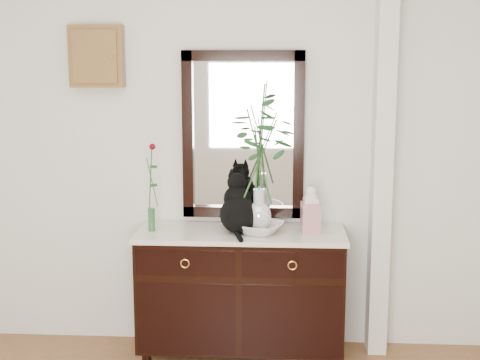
# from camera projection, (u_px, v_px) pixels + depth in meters

# --- Properties ---
(wall_back) EXTENTS (3.60, 0.04, 2.70)m
(wall_back) POSITION_uv_depth(u_px,v_px,m) (228.00, 148.00, 4.42)
(wall_back) COLOR silver
(wall_back) RESTS_ON ground
(pilaster) EXTENTS (0.12, 0.20, 2.70)m
(pilaster) POSITION_uv_depth(u_px,v_px,m) (382.00, 151.00, 4.29)
(pilaster) COLOR silver
(pilaster) RESTS_ON ground
(sideboard) EXTENTS (1.33, 0.52, 0.82)m
(sideboard) POSITION_uv_depth(u_px,v_px,m) (241.00, 287.00, 4.32)
(sideboard) COLOR black
(sideboard) RESTS_ON ground
(wall_mirror) EXTENTS (0.80, 0.06, 1.10)m
(wall_mirror) POSITION_uv_depth(u_px,v_px,m) (243.00, 135.00, 4.39)
(wall_mirror) COLOR black
(wall_mirror) RESTS_ON wall_back
(key_cabinet) EXTENTS (0.35, 0.10, 0.40)m
(key_cabinet) POSITION_uv_depth(u_px,v_px,m) (97.00, 56.00, 4.33)
(key_cabinet) COLOR brown
(key_cabinet) RESTS_ON wall_back
(cat) EXTENTS (0.33, 0.38, 0.38)m
(cat) POSITION_uv_depth(u_px,v_px,m) (238.00, 203.00, 4.20)
(cat) COLOR black
(cat) RESTS_ON sideboard
(lotus_bowl) EXTENTS (0.38, 0.38, 0.07)m
(lotus_bowl) POSITION_uv_depth(u_px,v_px,m) (259.00, 228.00, 4.19)
(lotus_bowl) COLOR silver
(lotus_bowl) RESTS_ON sideboard
(vase_branches) EXTENTS (0.54, 0.54, 0.93)m
(vase_branches) POSITION_uv_depth(u_px,v_px,m) (259.00, 157.00, 4.12)
(vase_branches) COLOR silver
(vase_branches) RESTS_ON lotus_bowl
(bud_vase_rose) EXTENTS (0.09, 0.09, 0.57)m
(bud_vase_rose) POSITION_uv_depth(u_px,v_px,m) (151.00, 187.00, 4.22)
(bud_vase_rose) COLOR #2E6430
(bud_vase_rose) RESTS_ON sideboard
(ginger_jar) EXTENTS (0.13, 0.13, 0.31)m
(ginger_jar) POSITION_uv_depth(u_px,v_px,m) (311.00, 209.00, 4.21)
(ginger_jar) COLOR silver
(ginger_jar) RESTS_ON sideboard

